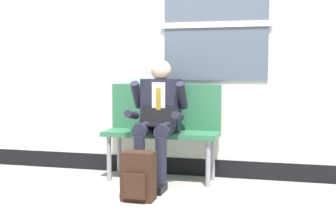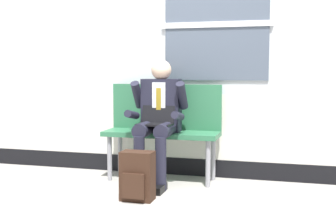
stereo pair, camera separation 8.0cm
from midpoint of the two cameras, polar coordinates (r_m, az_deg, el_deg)
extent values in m
plane|color=#9E9991|center=(4.33, 0.40, -10.23)|extent=(18.00, 18.00, 0.00)
cube|color=silver|center=(4.96, 2.61, 12.73)|extent=(5.72, 0.12, 1.79)
cube|color=silver|center=(4.96, 2.55, -1.77)|extent=(5.72, 0.12, 0.72)
cube|color=black|center=(5.03, 2.53, -6.90)|extent=(5.72, 0.14, 0.19)
cube|color=#4C5666|center=(4.83, 5.61, 11.08)|extent=(1.11, 0.02, 1.18)
cube|color=silver|center=(4.82, 5.60, 11.10)|extent=(1.19, 0.03, 0.06)
cube|color=#2D6B47|center=(4.69, -1.40, -2.79)|extent=(1.22, 0.42, 0.05)
cube|color=#2D6B47|center=(4.83, -0.82, 0.67)|extent=(1.22, 0.04, 0.49)
cylinder|color=gray|center=(4.76, -8.04, -5.91)|extent=(0.05, 0.05, 0.47)
cylinder|color=gray|center=(5.04, -6.73, -5.29)|extent=(0.05, 0.05, 0.47)
cylinder|color=gray|center=(4.47, 4.64, -6.61)|extent=(0.05, 0.05, 0.47)
cylinder|color=gray|center=(4.76, 5.26, -5.88)|extent=(0.05, 0.05, 0.47)
cylinder|color=#1E1E2D|center=(4.51, -3.47, -2.22)|extent=(0.15, 0.40, 0.15)
cylinder|color=#1E1E2D|center=(4.39, -4.22, -6.52)|extent=(0.11, 0.11, 0.52)
cube|color=black|center=(4.38, -4.45, -9.58)|extent=(0.10, 0.26, 0.07)
cylinder|color=#1E1E2D|center=(4.45, -0.77, -2.32)|extent=(0.15, 0.40, 0.15)
cylinder|color=#1E1E2D|center=(4.32, -1.43, -6.68)|extent=(0.11, 0.11, 0.52)
cube|color=black|center=(4.32, -1.65, -9.80)|extent=(0.10, 0.26, 0.07)
cube|color=#1E1E2D|center=(4.66, -1.40, 0.87)|extent=(0.40, 0.18, 0.55)
cube|color=silver|center=(4.56, -1.73, 1.40)|extent=(0.14, 0.01, 0.39)
cube|color=olive|center=(4.56, -1.75, 1.02)|extent=(0.05, 0.01, 0.33)
sphere|color=beige|center=(4.64, -1.41, 5.42)|extent=(0.21, 0.21, 0.21)
cylinder|color=#1E1E2D|center=(4.65, -4.49, 2.21)|extent=(0.09, 0.25, 0.30)
cylinder|color=#1E1E2D|center=(4.51, -5.17, -0.35)|extent=(0.08, 0.27, 0.12)
cylinder|color=#1E1E2D|center=(4.52, 1.28, 2.13)|extent=(0.09, 0.25, 0.30)
cylinder|color=#1E1E2D|center=(4.37, 0.77, -0.51)|extent=(0.08, 0.27, 0.12)
cube|color=black|center=(4.44, -2.24, -1.62)|extent=(0.35, 0.22, 0.02)
cube|color=black|center=(4.56, -1.78, -0.05)|extent=(0.35, 0.08, 0.21)
cube|color=#331E14|center=(4.03, -4.39, -8.18)|extent=(0.29, 0.18, 0.44)
cube|color=#331E14|center=(3.95, -4.90, -9.47)|extent=(0.20, 0.04, 0.22)
camera|label=1|loc=(0.04, -90.52, -0.05)|focal=47.55mm
camera|label=2|loc=(0.04, 89.48, 0.05)|focal=47.55mm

